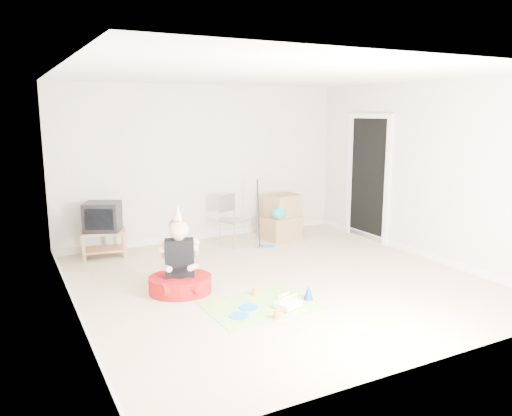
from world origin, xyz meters
name	(u,v)px	position (x,y,z in m)	size (l,w,h in m)	color
ground	(277,280)	(0.00, 0.00, 0.00)	(5.00, 5.00, 0.00)	#CBB591
doorway_recess	(369,179)	(2.48, 1.20, 1.02)	(0.02, 0.90, 2.05)	black
tv_stand	(104,241)	(-1.78, 2.13, 0.24)	(0.70, 0.49, 0.40)	#A9714C
crt_tv	(103,217)	(-1.78, 2.13, 0.62)	(0.50, 0.42, 0.43)	black
folding_chair	(234,220)	(0.25, 1.85, 0.41)	(0.49, 0.48, 0.85)	#9C9CA2
cardboard_boxes	(282,218)	(1.14, 1.83, 0.37)	(0.68, 0.57, 0.77)	#9E764C
floor_mop	(266,232)	(0.64, 1.45, 0.26)	(0.28, 0.35, 1.08)	blue
book_pile	(296,231)	(1.61, 2.10, 0.03)	(0.22, 0.26, 0.05)	#2A8033
seated_woman	(180,274)	(-1.26, 0.15, 0.24)	(0.96, 0.96, 1.09)	#B41011
party_mat	(262,306)	(-0.58, -0.68, 0.00)	(1.25, 0.91, 0.01)	#F13297
birthday_cake	(288,305)	(-0.36, -0.87, 0.04)	(0.32, 0.29, 0.14)	white
blue_plate_near	(249,307)	(-0.75, -0.68, 0.01)	(0.21, 0.21, 0.01)	blue
blue_plate_far	(239,316)	(-0.95, -0.84, 0.01)	(0.21, 0.21, 0.01)	blue
orange_cup_near	(255,292)	(-0.50, -0.35, 0.05)	(0.07, 0.07, 0.08)	orange
orange_cup_far	(277,314)	(-0.61, -1.07, 0.05)	(0.08, 0.08, 0.09)	orange
blue_party_hat	(308,292)	(-0.02, -0.76, 0.09)	(0.12, 0.12, 0.17)	#1947B5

